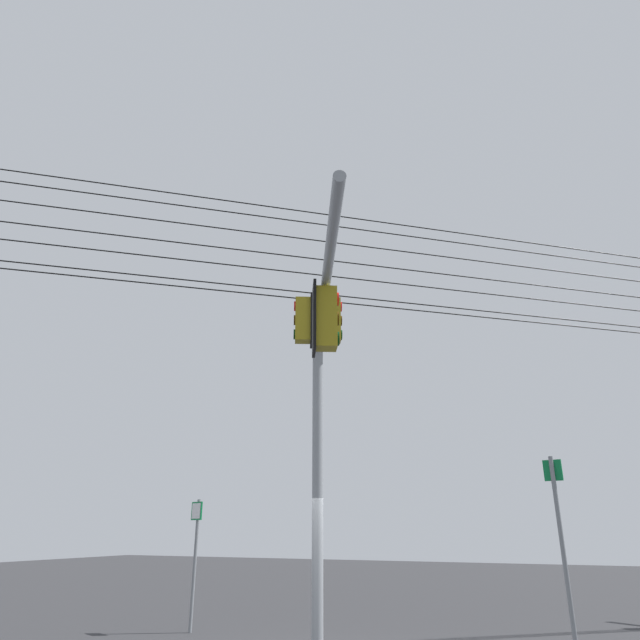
% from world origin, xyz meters
% --- Properties ---
extents(signal_mast_assembly, '(3.07, 5.55, 6.41)m').
position_xyz_m(signal_mast_assembly, '(-0.02, -0.06, 4.60)').
color(signal_mast_assembly, gray).
rests_on(signal_mast_assembly, ground).
extents(route_sign_primary, '(0.29, 0.12, 3.08)m').
position_xyz_m(route_sign_primary, '(3.53, 1.13, 1.79)').
color(route_sign_primary, slate).
rests_on(route_sign_primary, ground).
extents(route_sign_secondary, '(0.37, 0.18, 2.59)m').
position_xyz_m(route_sign_secondary, '(-3.78, 1.91, 1.61)').
color(route_sign_secondary, slate).
rests_on(route_sign_secondary, ground).
extents(overhead_wire_span, '(22.93, 18.20, 2.10)m').
position_xyz_m(overhead_wire_span, '(-1.48, -0.02, 7.30)').
color(overhead_wire_span, black).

